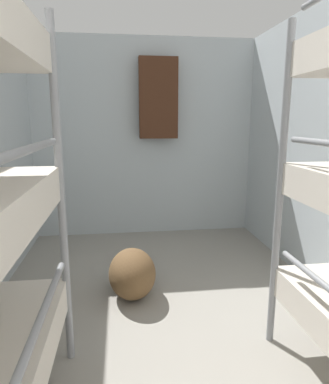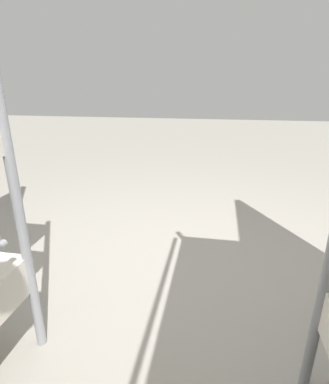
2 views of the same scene
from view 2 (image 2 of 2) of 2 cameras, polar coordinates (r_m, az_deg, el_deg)
name	(u,v)px [view 2 (image 2 of 2)]	position (r m, az deg, el deg)	size (l,w,h in m)	color
ground_plane	(179,286)	(2.04, 2.80, -17.42)	(20.00, 20.00, 0.00)	gray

